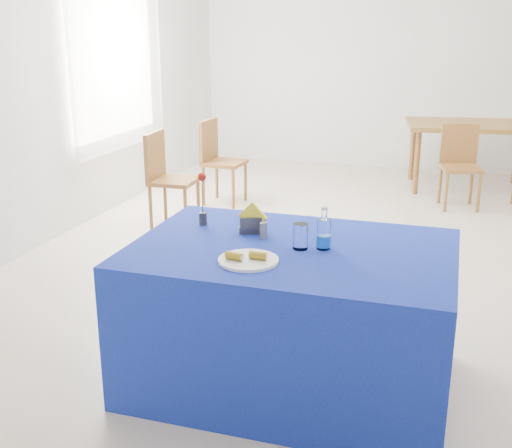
{
  "coord_description": "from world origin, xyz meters",
  "views": [
    {
      "loc": [
        0.83,
        -5.0,
        1.83
      ],
      "look_at": [
        -0.04,
        -2.24,
        0.92
      ],
      "focal_mm": 45.0,
      "sensor_mm": 36.0,
      "label": 1
    }
  ],
  "objects": [
    {
      "name": "chair_win_b",
      "position": [
        -1.53,
        1.18,
        0.51
      ],
      "size": [
        0.42,
        0.42,
        0.88
      ],
      "rotation": [
        0.0,
        0.0,
        1.51
      ],
      "color": "brown",
      "rests_on": "floor"
    },
    {
      "name": "window_pane",
      "position": [
        -2.47,
        0.8,
        1.55
      ],
      "size": [
        0.04,
        1.5,
        1.6
      ],
      "primitive_type": "cube",
      "color": "white",
      "rests_on": "room_shell"
    },
    {
      "name": "rose_vase",
      "position": [
        -0.47,
        -1.85,
        0.9
      ],
      "size": [
        0.05,
        0.05,
        0.3
      ],
      "color": "#27262C",
      "rests_on": "blue_table"
    },
    {
      "name": "napkin_holder",
      "position": [
        -0.16,
        -1.9,
        0.81
      ],
      "size": [
        0.16,
        0.11,
        0.17
      ],
      "color": "#38383D",
      "rests_on": "blue_table"
    },
    {
      "name": "blue_table",
      "position": [
        0.1,
        -2.06,
        0.38
      ],
      "size": [
        1.6,
        1.1,
        0.76
      ],
      "color": "navy",
      "rests_on": "floor"
    },
    {
      "name": "floor",
      "position": [
        0.0,
        0.0,
        0.0
      ],
      "size": [
        7.0,
        7.0,
        0.0
      ],
      "primitive_type": "plane",
      "color": "beige",
      "rests_on": "ground"
    },
    {
      "name": "curtain",
      "position": [
        -2.4,
        0.8,
        1.55
      ],
      "size": [
        0.04,
        1.75,
        1.85
      ],
      "primitive_type": "cube",
      "color": "white",
      "rests_on": "room_shell"
    },
    {
      "name": "water_bottle",
      "position": [
        0.25,
        -2.04,
        0.83
      ],
      "size": [
        0.07,
        0.07,
        0.21
      ],
      "color": "white",
      "rests_on": "blue_table"
    },
    {
      "name": "room_shell",
      "position": [
        0.0,
        0.0,
        1.75
      ],
      "size": [
        7.0,
        7.0,
        7.0
      ],
      "color": "silver",
      "rests_on": "ground"
    },
    {
      "name": "plate",
      "position": [
        -0.05,
        -2.33,
        0.77
      ],
      "size": [
        0.29,
        0.29,
        0.01
      ],
      "primitive_type": "cylinder",
      "color": "white",
      "rests_on": "blue_table"
    },
    {
      "name": "chair_bg_left",
      "position": [
        0.89,
        1.8,
        0.49
      ],
      "size": [
        0.45,
        0.45,
        0.84
      ],
      "rotation": [
        0.0,
        0.0,
        0.23
      ],
      "color": "brown",
      "rests_on": "floor"
    },
    {
      "name": "drinking_glass",
      "position": [
        0.14,
        -2.08,
        0.82
      ],
      "size": [
        0.08,
        0.08,
        0.13
      ],
      "primitive_type": "cylinder",
      "color": "white",
      "rests_on": "blue_table"
    },
    {
      "name": "banana_pieces",
      "position": [
        -0.05,
        -2.34,
        0.79
      ],
      "size": [
        0.19,
        0.09,
        0.04
      ],
      "color": "yellow",
      "rests_on": "plate"
    },
    {
      "name": "chair_win_a",
      "position": [
        -1.69,
        0.25,
        0.51
      ],
      "size": [
        0.41,
        0.41,
        0.89
      ],
      "rotation": [
        0.0,
        0.0,
        1.61
      ],
      "color": "brown",
      "rests_on": "floor"
    },
    {
      "name": "pepper_shaker",
      "position": [
        -0.08,
        -1.97,
        0.8
      ],
      "size": [
        0.03,
        0.03,
        0.08
      ],
      "primitive_type": "cylinder",
      "color": "slate",
      "rests_on": "blue_table"
    },
    {
      "name": "salt_shaker",
      "position": [
        -0.08,
        -1.98,
        0.8
      ],
      "size": [
        0.03,
        0.03,
        0.08
      ],
      "primitive_type": "cylinder",
      "color": "slate",
      "rests_on": "blue_table"
    },
    {
      "name": "oak_table",
      "position": [
        0.99,
        2.6,
        0.68
      ],
      "size": [
        1.52,
        1.1,
        0.76
      ],
      "color": "brown",
      "rests_on": "floor"
    }
  ]
}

